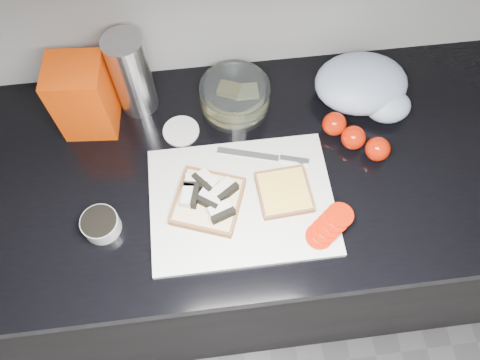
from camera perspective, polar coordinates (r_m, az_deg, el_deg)
name	(u,v)px	position (r m, az deg, el deg)	size (l,w,h in m)	color
base_cabinet	(233,237)	(1.50, -0.86, -6.98)	(3.50, 0.60, 0.86)	black
countertop	(230,169)	(1.09, -1.18, 1.33)	(3.50, 0.64, 0.04)	black
cutting_board	(242,201)	(1.03, 0.20, -2.61)	(0.40, 0.30, 0.01)	silver
bread_left	(208,199)	(1.01, -3.93, -2.33)	(0.18, 0.18, 0.04)	beige
bread_right	(284,192)	(1.03, 5.40, -1.47)	(0.12, 0.12, 0.02)	beige
tomato_slices	(329,226)	(1.00, 10.85, -5.51)	(0.12, 0.10, 0.02)	#B41904
knife	(274,157)	(1.07, 4.22, 2.75)	(0.21, 0.07, 0.01)	silver
seed_tub	(101,224)	(1.03, -16.63, -5.17)	(0.08, 0.08, 0.04)	#A0A5A5
tub_lid	(181,131)	(1.13, -7.20, 5.94)	(0.09, 0.09, 0.01)	silver
glass_bowl	(235,97)	(1.14, -0.62, 10.14)	(0.17, 0.17, 0.07)	silver
bread_bag	(83,97)	(1.12, -18.55, 9.56)	(0.12, 0.11, 0.19)	#E23603
steel_canister	(132,75)	(1.12, -13.08, 12.37)	(0.09, 0.09, 0.21)	#B1B2B6
grocery_bag	(365,86)	(1.18, 14.98, 10.97)	(0.23, 0.20, 0.10)	#ABBAD2
whole_tomatoes	(355,137)	(1.11, 13.83, 5.14)	(0.14, 0.14, 0.06)	#B41904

